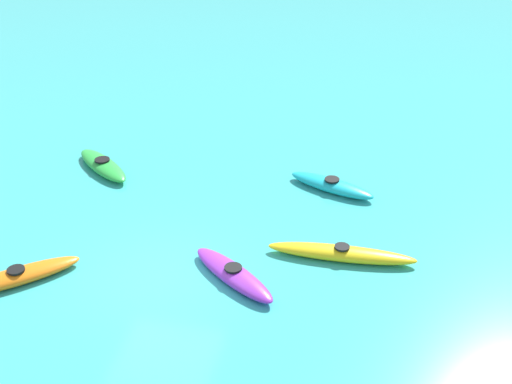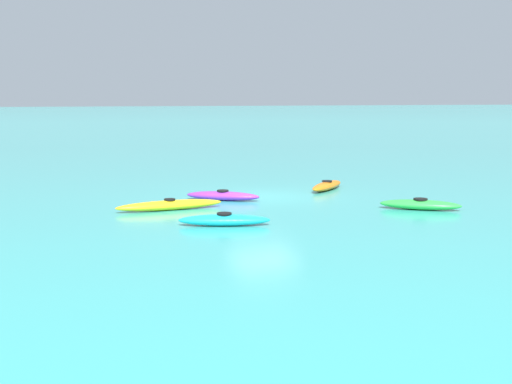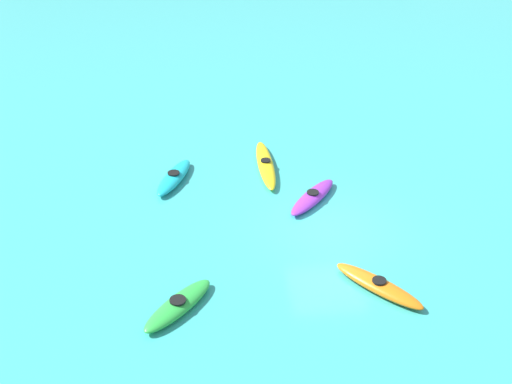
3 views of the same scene
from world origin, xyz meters
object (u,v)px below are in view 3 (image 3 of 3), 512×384
object	(u,v)px
kayak_purple	(313,197)
kayak_cyan	(174,177)
kayak_green	(178,305)
kayak_orange	(379,286)
kayak_yellow	(266,165)

from	to	relation	value
kayak_purple	kayak_cyan	distance (m)	5.04
kayak_green	kayak_purple	size ratio (longest dim) A/B	0.97
kayak_orange	kayak_yellow	xyz separation A→B (m)	(-2.40, 7.22, -0.00)
kayak_orange	kayak_cyan	bearing A→B (deg)	130.98
kayak_green	kayak_yellow	world-z (taller)	same
kayak_orange	kayak_purple	bearing A→B (deg)	102.34
kayak_orange	kayak_green	size ratio (longest dim) A/B	1.07
kayak_orange	kayak_purple	distance (m)	4.96
kayak_orange	kayak_green	xyz separation A→B (m)	(-5.65, -0.27, 0.00)
kayak_purple	kayak_green	bearing A→B (deg)	-131.86
kayak_green	kayak_cyan	bearing A→B (deg)	91.00
kayak_orange	kayak_purple	world-z (taller)	same
kayak_orange	kayak_yellow	world-z (taller)	same
kayak_orange	kayak_cyan	world-z (taller)	same
kayak_green	kayak_yellow	xyz separation A→B (m)	(3.24, 7.49, -0.00)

